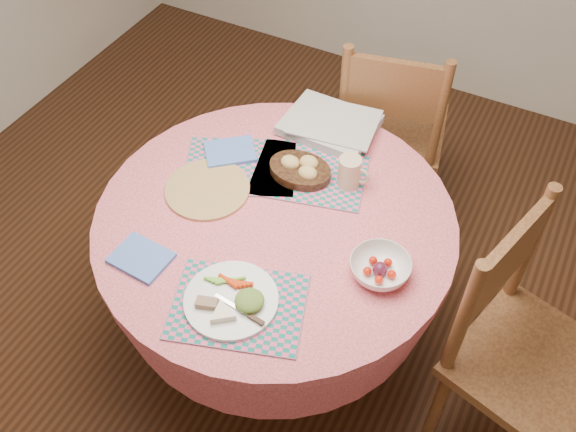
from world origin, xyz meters
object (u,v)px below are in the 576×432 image
object	(u,v)px
latte_mug	(350,172)
dining_table	(276,252)
chair_back	(390,129)
bread_bowl	(301,169)
dinner_plate	(232,300)
chair_right	(520,347)
wicker_trivet	(207,189)
fruit_bowl	(380,268)

from	to	relation	value
latte_mug	dining_table	bearing A→B (deg)	-122.32
chair_back	bread_bowl	xyz separation A→B (m)	(-0.12, -0.64, 0.26)
bread_bowl	latte_mug	size ratio (longest dim) A/B	1.97
chair_back	dinner_plate	xyz separation A→B (m)	(-0.05, -1.23, 0.24)
chair_right	wicker_trivet	world-z (taller)	chair_right
wicker_trivet	dinner_plate	bearing A→B (deg)	-49.05
chair_right	bread_bowl	world-z (taller)	chair_right
wicker_trivet	bread_bowl	bearing A→B (deg)	40.42
dinner_plate	dining_table	bearing A→B (deg)	98.19
wicker_trivet	dining_table	bearing A→B (deg)	-0.13
chair_right	fruit_bowl	bearing A→B (deg)	116.76
dining_table	chair_back	bearing A→B (deg)	82.83
wicker_trivet	dinner_plate	size ratio (longest dim) A/B	1.04
wicker_trivet	chair_right	bearing A→B (deg)	1.56
chair_back	bread_bowl	distance (m)	0.70
wicker_trivet	latte_mug	distance (m)	0.51
dining_table	chair_right	distance (m)	0.89
chair_right	dinner_plate	distance (m)	0.95
dining_table	fruit_bowl	world-z (taller)	fruit_bowl
dining_table	latte_mug	world-z (taller)	latte_mug
bread_bowl	fruit_bowl	bearing A→B (deg)	-33.87
dining_table	chair_back	distance (m)	0.87
fruit_bowl	chair_back	bearing A→B (deg)	107.84
bread_bowl	latte_mug	xyz separation A→B (m)	(0.18, 0.04, 0.03)
chair_back	latte_mug	distance (m)	0.67
dining_table	chair_right	world-z (taller)	chair_right
chair_right	latte_mug	xyz separation A→B (m)	(-0.72, 0.22, 0.27)
fruit_bowl	wicker_trivet	bearing A→B (deg)	174.77
latte_mug	fruit_bowl	bearing A→B (deg)	-52.46
chair_right	bread_bowl	xyz separation A→B (m)	(-0.90, 0.19, 0.24)
chair_back	bread_bowl	size ratio (longest dim) A/B	4.39
latte_mug	bread_bowl	bearing A→B (deg)	-168.37
chair_back	dinner_plate	world-z (taller)	chair_back
chair_right	chair_back	size ratio (longest dim) A/B	1.02
chair_right	latte_mug	bearing A→B (deg)	88.59
chair_back	chair_right	bearing A→B (deg)	120.80
wicker_trivet	bread_bowl	distance (m)	0.34
dining_table	dinner_plate	xyz separation A→B (m)	(0.05, -0.37, 0.22)
dining_table	bread_bowl	world-z (taller)	bread_bowl
chair_right	chair_back	xyz separation A→B (m)	(-0.78, 0.83, -0.01)
dining_table	latte_mug	xyz separation A→B (m)	(0.16, 0.26, 0.26)
chair_right	bread_bowl	distance (m)	0.95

